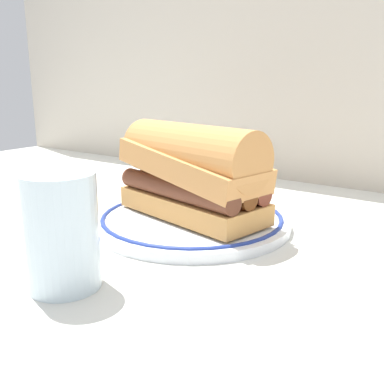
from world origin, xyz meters
TOP-DOWN VIEW (x-y plane):
  - ground_plane at (0.00, 0.00)m, footprint 1.50×1.50m
  - wall_back at (0.00, 0.36)m, footprint 1.50×0.02m
  - plate at (0.02, 0.03)m, footprint 0.25×0.25m
  - sausage_sandwich at (0.02, 0.03)m, footprint 0.22×0.13m
  - drinking_glass at (0.03, -0.18)m, footprint 0.07×0.07m
  - butter_knife at (-0.05, 0.19)m, footprint 0.16×0.04m

SIDE VIEW (x-z plane):
  - ground_plane at x=0.00m, z-range 0.00..0.00m
  - butter_knife at x=-0.05m, z-range 0.00..0.01m
  - plate at x=0.02m, z-range 0.00..0.02m
  - drinking_glass at x=0.03m, z-range -0.01..0.10m
  - sausage_sandwich at x=0.02m, z-range 0.01..0.13m
  - wall_back at x=0.00m, z-range 0.00..0.60m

